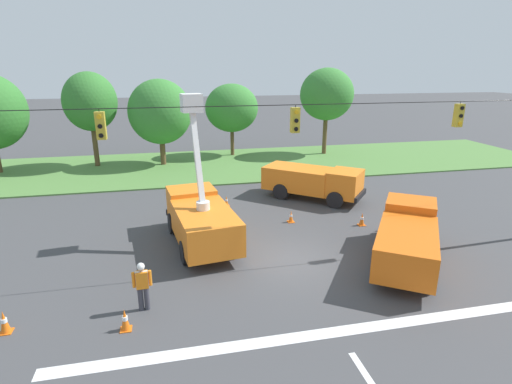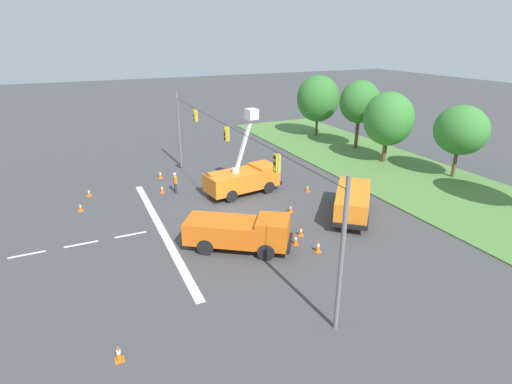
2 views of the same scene
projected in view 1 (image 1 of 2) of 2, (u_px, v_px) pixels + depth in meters
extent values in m
plane|color=#424244|center=(292.00, 261.00, 17.15)|extent=(200.00, 200.00, 0.00)
cube|color=#517F3D|center=(229.00, 164.00, 33.91)|extent=(56.00, 12.00, 0.10)
cube|color=silver|center=(338.00, 332.00, 12.58)|extent=(17.60, 0.50, 0.01)
cube|color=silver|center=(368.00, 378.00, 10.71)|extent=(0.20, 2.00, 0.01)
cylinder|color=black|center=(296.00, 105.00, 15.17)|extent=(26.00, 0.03, 0.03)
cylinder|color=black|center=(99.00, 110.00, 13.74)|extent=(0.02, 0.02, 0.10)
cube|color=gold|center=(101.00, 126.00, 13.90)|extent=(0.32, 0.28, 0.96)
cylinder|color=yellow|center=(99.00, 117.00, 13.65)|extent=(0.16, 0.05, 0.16)
cylinder|color=black|center=(100.00, 126.00, 13.75)|extent=(0.16, 0.05, 0.16)
cylinder|color=black|center=(101.00, 136.00, 13.84)|extent=(0.16, 0.05, 0.16)
cylinder|color=black|center=(295.00, 106.00, 15.18)|extent=(0.02, 0.02, 0.10)
cube|color=gold|center=(295.00, 120.00, 15.33)|extent=(0.32, 0.28, 0.96)
cylinder|color=yellow|center=(297.00, 112.00, 15.09)|extent=(0.16, 0.05, 0.16)
cylinder|color=black|center=(296.00, 121.00, 15.19)|extent=(0.16, 0.05, 0.16)
cylinder|color=black|center=(296.00, 129.00, 15.28)|extent=(0.16, 0.05, 0.16)
cylinder|color=black|center=(460.00, 103.00, 16.64)|extent=(0.02, 0.02, 0.10)
cube|color=gold|center=(459.00, 115.00, 16.80)|extent=(0.32, 0.28, 0.96)
cylinder|color=black|center=(462.00, 108.00, 16.55)|extent=(0.16, 0.05, 0.16)
cylinder|color=black|center=(461.00, 116.00, 16.65)|extent=(0.16, 0.05, 0.16)
cylinder|color=yellow|center=(460.00, 124.00, 16.74)|extent=(0.16, 0.05, 0.16)
cylinder|color=brown|center=(95.00, 146.00, 32.78)|extent=(0.40, 0.40, 3.55)
ellipsoid|color=#33752D|center=(90.00, 102.00, 31.71)|extent=(4.18, 4.47, 4.64)
cylinder|color=brown|center=(163.00, 152.00, 33.43)|extent=(0.44, 0.44, 2.30)
ellipsoid|color=#387F33|center=(160.00, 112.00, 32.43)|extent=(5.10, 4.65, 5.22)
cylinder|color=brown|center=(232.00, 143.00, 37.02)|extent=(0.33, 0.33, 2.37)
ellipsoid|color=#387F33|center=(232.00, 108.00, 36.06)|extent=(4.78, 4.22, 4.31)
cylinder|color=brown|center=(325.00, 136.00, 37.43)|extent=(0.39, 0.39, 3.48)
ellipsoid|color=#387F33|center=(327.00, 94.00, 36.28)|extent=(4.92, 4.47, 4.68)
cube|color=orange|center=(205.00, 227.00, 17.65)|extent=(2.95, 4.49, 1.43)
cube|color=orange|center=(192.00, 204.00, 20.31)|extent=(2.53, 2.10, 1.64)
cube|color=#1E2838|center=(189.00, 195.00, 20.78)|extent=(2.03, 0.38, 0.74)
cube|color=black|center=(189.00, 210.00, 21.38)|extent=(2.40, 0.48, 0.30)
cylinder|color=black|center=(172.00, 223.00, 19.98)|extent=(0.41, 1.03, 1.00)
cylinder|color=black|center=(215.00, 218.00, 20.70)|extent=(0.41, 1.03, 1.00)
cylinder|color=black|center=(185.00, 252.00, 16.83)|extent=(0.41, 1.03, 1.00)
cylinder|color=black|center=(235.00, 245.00, 17.55)|extent=(0.41, 1.03, 1.00)
cylinder|color=silver|center=(203.00, 206.00, 17.65)|extent=(0.60, 0.60, 0.36)
cube|color=white|center=(198.00, 159.00, 17.75)|extent=(0.48, 1.77, 4.34)
cube|color=white|center=(192.00, 103.00, 17.71)|extent=(1.00, 0.91, 0.80)
cube|color=orange|center=(406.00, 247.00, 15.75)|extent=(4.29, 4.84, 1.33)
cube|color=orange|center=(410.00, 217.00, 18.44)|extent=(2.81, 2.74, 1.66)
cube|color=#1E2838|center=(411.00, 207.00, 18.92)|extent=(1.61, 1.15, 0.75)
cube|color=black|center=(409.00, 223.00, 19.53)|extent=(1.92, 1.39, 0.30)
cylinder|color=black|center=(384.00, 233.00, 18.83)|extent=(0.80, 0.98, 1.00)
cylinder|color=black|center=(431.00, 239.00, 18.10)|extent=(0.80, 0.98, 1.00)
cylinder|color=black|center=(376.00, 267.00, 15.63)|extent=(0.80, 0.98, 1.00)
cylinder|color=black|center=(432.00, 276.00, 14.89)|extent=(0.80, 0.98, 1.00)
cube|color=orange|center=(299.00, 178.00, 25.35)|extent=(4.67, 4.44, 1.42)
cube|color=orange|center=(345.00, 183.00, 23.99)|extent=(2.78, 2.82, 1.54)
cube|color=#1E2838|center=(356.00, 180.00, 23.63)|extent=(1.32, 1.53, 0.69)
cube|color=black|center=(360.00, 196.00, 23.74)|extent=(1.58, 1.83, 0.30)
cylinder|color=black|center=(345.00, 191.00, 25.21)|extent=(0.94, 0.86, 1.00)
cylinder|color=black|center=(335.00, 200.00, 23.45)|extent=(0.94, 0.86, 1.00)
cylinder|color=black|center=(294.00, 183.00, 26.78)|extent=(0.94, 0.86, 1.00)
cylinder|color=black|center=(281.00, 191.00, 25.03)|extent=(0.94, 0.86, 1.00)
cylinder|color=#383842|center=(147.00, 298.00, 13.64)|extent=(0.18, 0.18, 0.85)
cylinder|color=#383842|center=(141.00, 299.00, 13.59)|extent=(0.18, 0.18, 0.85)
cube|color=orange|center=(142.00, 280.00, 13.40)|extent=(0.41, 0.26, 0.60)
cube|color=silver|center=(142.00, 280.00, 13.40)|extent=(0.42, 0.10, 0.62)
cylinder|color=orange|center=(150.00, 278.00, 13.45)|extent=(0.11, 0.11, 0.55)
cylinder|color=orange|center=(134.00, 280.00, 13.32)|extent=(0.11, 0.11, 0.55)
sphere|color=tan|center=(141.00, 268.00, 13.27)|extent=(0.22, 0.22, 0.22)
sphere|color=white|center=(141.00, 267.00, 13.25)|extent=(0.26, 0.26, 0.26)
cube|color=orange|center=(361.00, 225.00, 21.01)|extent=(0.36, 0.36, 0.03)
cone|color=orange|center=(362.00, 219.00, 20.91)|extent=(0.27, 0.27, 0.66)
cylinder|color=white|center=(362.00, 218.00, 20.90)|extent=(0.16, 0.16, 0.12)
cube|color=orange|center=(401.00, 222.00, 21.35)|extent=(0.36, 0.36, 0.03)
cone|color=orange|center=(401.00, 216.00, 21.23)|extent=(0.29, 0.29, 0.73)
cylinder|color=white|center=(402.00, 215.00, 21.22)|extent=(0.18, 0.18, 0.13)
cube|color=orange|center=(126.00, 329.00, 12.68)|extent=(0.36, 0.36, 0.03)
cone|color=orange|center=(125.00, 319.00, 12.56)|extent=(0.28, 0.28, 0.71)
cylinder|color=white|center=(125.00, 318.00, 12.55)|extent=(0.18, 0.18, 0.13)
cube|color=orange|center=(385.00, 230.00, 20.35)|extent=(0.36, 0.36, 0.03)
cone|color=orange|center=(386.00, 223.00, 20.24)|extent=(0.28, 0.28, 0.71)
cylinder|color=white|center=(386.00, 223.00, 20.23)|extent=(0.18, 0.18, 0.13)
cube|color=orange|center=(227.00, 206.00, 23.94)|extent=(0.36, 0.36, 0.03)
cone|color=orange|center=(226.00, 201.00, 23.84)|extent=(0.24, 0.24, 0.60)
cylinder|color=white|center=(226.00, 200.00, 23.83)|extent=(0.15, 0.15, 0.11)
cube|color=orange|center=(6.00, 332.00, 12.55)|extent=(0.36, 0.36, 0.03)
cone|color=orange|center=(4.00, 321.00, 12.43)|extent=(0.29, 0.29, 0.73)
cylinder|color=white|center=(4.00, 320.00, 12.42)|extent=(0.18, 0.18, 0.13)
cube|color=orange|center=(291.00, 222.00, 21.45)|extent=(0.36, 0.36, 0.03)
cone|color=orange|center=(291.00, 216.00, 21.35)|extent=(0.24, 0.24, 0.61)
cylinder|color=white|center=(291.00, 216.00, 21.34)|extent=(0.15, 0.15, 0.11)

